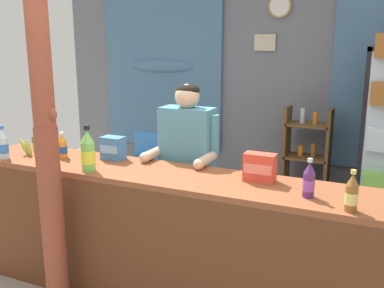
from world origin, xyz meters
name	(u,v)px	position (x,y,z in m)	size (l,w,h in m)	color
ground_plane	(215,260)	(0.00, 1.09, 0.00)	(7.29, 7.29, 0.00)	gray
back_wall_curtained	(272,79)	(0.00, 2.78, 1.43)	(5.46, 0.22, 2.79)	slate
stall_counter	(167,232)	(-0.04, 0.29, 0.60)	(3.31, 0.54, 0.98)	brown
timber_post	(46,134)	(-0.76, -0.03, 1.28)	(0.18, 0.16, 2.66)	brown
bottle_shelf_rack	(306,160)	(0.49, 2.45, 0.62)	(0.48, 0.28, 1.18)	brown
plastic_lawn_chair	(143,167)	(-1.18, 1.87, 0.49)	(0.50, 0.50, 0.86)	#3884D6
shopkeeper	(187,157)	(-0.15, 0.84, 0.98)	(0.52, 0.42, 1.55)	#28282D
soda_bottle_lime_soda	(88,152)	(-0.62, 0.22, 1.12)	(0.10, 0.10, 0.33)	#75C64C
soda_bottle_grape_soda	(309,181)	(0.87, 0.33, 1.08)	(0.07, 0.07, 0.23)	#56286B
soda_bottle_iced_tea	(352,194)	(1.12, 0.21, 1.08)	(0.07, 0.07, 0.23)	brown
soda_bottle_orange_soda	(62,147)	(-1.03, 0.43, 1.06)	(0.07, 0.07, 0.20)	orange
soda_bottle_water	(3,145)	(-1.42, 0.21, 1.09)	(0.07, 0.07, 0.26)	silver
snack_box_biscuit	(113,148)	(-0.64, 0.55, 1.07)	(0.17, 0.12, 0.18)	#3D75B7
snack_box_crackers	(260,167)	(0.53, 0.50, 1.07)	(0.20, 0.10, 0.18)	#E5422D
banana_bunch	(34,148)	(-1.27, 0.38, 1.04)	(0.27, 0.07, 0.16)	#B7C647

